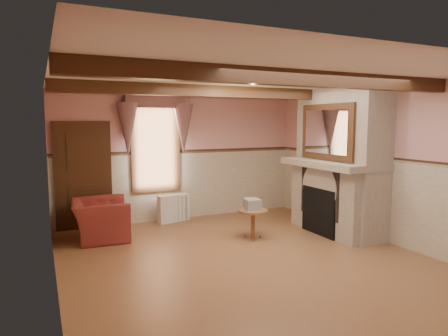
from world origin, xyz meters
name	(u,v)px	position (x,y,z in m)	size (l,w,h in m)	color
floor	(244,258)	(0.00, 0.00, 0.00)	(5.50, 6.00, 0.01)	brown
ceiling	(245,79)	(0.00, 0.00, 2.80)	(5.50, 6.00, 0.01)	silver
wall_back	(182,156)	(0.00, 3.00, 1.40)	(5.50, 0.02, 2.80)	#CE918F
wall_front	(404,208)	(0.00, -3.00, 1.40)	(5.50, 0.02, 2.80)	#CE918F
wall_left	(52,182)	(-2.75, 0.00, 1.40)	(0.02, 6.00, 2.80)	#CE918F
wall_right	(377,163)	(2.75, 0.00, 1.40)	(0.02, 6.00, 2.80)	#CE918F
wainscot	(244,212)	(0.00, 0.00, 0.75)	(5.50, 6.00, 1.50)	beige
chair_rail	(244,164)	(0.00, 0.00, 1.50)	(5.50, 6.00, 0.08)	black
firebox	(322,211)	(2.00, 0.60, 0.45)	(0.20, 0.95, 0.90)	black
armchair	(100,220)	(-1.92, 2.05, 0.36)	(1.12, 0.98, 0.73)	maroon
side_table	(253,224)	(0.64, 0.86, 0.28)	(0.55, 0.55, 0.55)	brown
book_stack	(252,204)	(0.63, 0.88, 0.65)	(0.26, 0.32, 0.20)	#B7AD8C
radiator	(173,208)	(-0.30, 2.70, 0.30)	(0.70, 0.18, 0.60)	silver
bowl	(325,157)	(2.24, 0.84, 1.46)	(0.34, 0.34, 0.08)	brown
mantel_clock	(316,153)	(2.24, 1.13, 1.52)	(0.14, 0.24, 0.20)	#301F0D
oil_lamp	(325,152)	(2.24, 0.84, 1.56)	(0.11, 0.11, 0.28)	#C07C36
candle_red	(350,158)	(2.24, 0.15, 1.50)	(0.06, 0.06, 0.16)	#A62D14
jar_yellow	(344,159)	(2.24, 0.29, 1.48)	(0.06, 0.06, 0.12)	gold
fireplace	(340,161)	(2.42, 0.60, 1.40)	(0.85, 2.00, 2.80)	gray
mantel	(333,164)	(2.24, 0.60, 1.36)	(1.05, 2.05, 0.12)	gray
overmantel_mirror	(326,132)	(2.06, 0.60, 1.97)	(0.06, 1.44, 1.04)	silver
door	(83,177)	(-2.10, 2.94, 1.05)	(1.10, 0.10, 2.10)	black
window	(156,146)	(-0.60, 2.97, 1.65)	(1.06, 0.08, 2.02)	white
window_drapes	(156,118)	(-0.60, 2.88, 2.25)	(1.30, 0.14, 1.40)	gray
ceiling_beam_front	(290,78)	(0.00, -1.20, 2.70)	(5.50, 0.18, 0.20)	black
ceiling_beam_back	(214,91)	(0.00, 1.20, 2.70)	(5.50, 0.18, 0.20)	black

